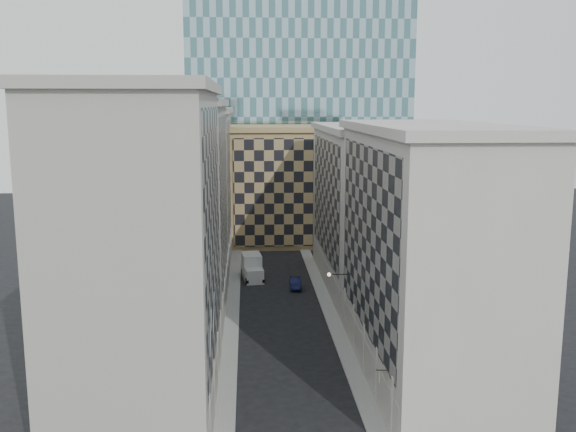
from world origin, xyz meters
name	(u,v)px	position (x,y,z in m)	size (l,w,h in m)	color
sidewalk_west	(232,317)	(-5.25, 30.00, 0.07)	(1.50, 100.00, 0.15)	gray
sidewalk_east	(331,315)	(5.25, 30.00, 0.07)	(1.50, 100.00, 0.15)	gray
bldg_left_a	(146,250)	(-10.88, 11.00, 11.82)	(10.80, 22.80, 23.70)	#A6A295
bldg_left_b	(178,208)	(-10.88, 33.00, 11.32)	(10.80, 22.80, 22.70)	#98958D
bldg_left_c	(195,186)	(-10.88, 55.00, 10.83)	(10.80, 22.80, 21.70)	#A6A295
bldg_right_a	(426,253)	(10.88, 15.00, 10.32)	(10.80, 26.80, 20.70)	#B6B0A6
bldg_right_b	(365,206)	(10.89, 42.00, 9.85)	(10.80, 28.80, 19.70)	#B6B0A6
tan_block	(281,184)	(2.00, 67.90, 9.44)	(16.80, 14.80, 18.80)	#9D8453
church_tower	(266,77)	(0.00, 82.00, 26.95)	(7.20, 7.20, 51.50)	#312D26
flagpoles_left	(212,322)	(-5.90, 6.00, 8.00)	(0.10, 6.33, 2.33)	gray
bracket_lamp	(331,274)	(4.38, 24.00, 6.20)	(1.98, 0.36, 0.36)	black
box_truck	(252,268)	(-2.97, 45.34, 1.36)	(2.96, 5.92, 3.12)	silver
dark_car	(296,283)	(2.26, 40.66, 0.65)	(1.38, 3.94, 1.30)	#10143A
shop_sign	(379,375)	(5.42, 6.22, 3.84)	(0.81, 0.71, 0.79)	black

